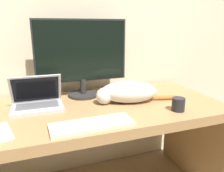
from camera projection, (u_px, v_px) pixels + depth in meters
name	position (u px, v px, depth m)	size (l,w,h in m)	color
wall_back	(72.00, 16.00, 1.66)	(6.40, 0.06, 2.60)	beige
desk	(88.00, 126.00, 1.44)	(1.78, 0.78, 0.73)	#A37A4C
monitor	(82.00, 56.00, 1.54)	(0.65, 0.22, 0.55)	#282828
laptop	(37.00, 102.00, 1.36)	(0.31, 0.22, 0.21)	#B7B7BC
external_keyboard	(92.00, 125.00, 1.12)	(0.43, 0.16, 0.02)	beige
cat	(127.00, 92.00, 1.46)	(0.56, 0.27, 0.15)	silver
coffee_mug	(178.00, 104.00, 1.33)	(0.08, 0.08, 0.08)	#232328
small_toy	(138.00, 88.00, 1.74)	(0.05, 0.05, 0.05)	#2D6BB7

